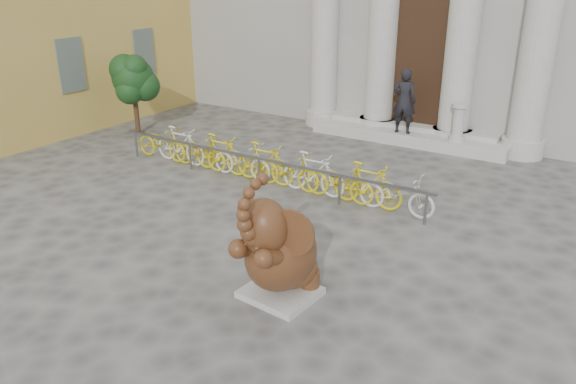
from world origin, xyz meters
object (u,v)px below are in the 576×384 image
Objects in this scene: bike_rack at (265,163)px; tree at (133,79)px; pedestrian at (404,101)px; elephant_statue at (279,252)px.

tree is at bearing 166.74° from bike_rack.
pedestrian is at bearing 24.89° from tree.
tree is (-8.97, 5.52, 0.95)m from elephant_statue.
bike_rack is 4.60× the size of pedestrian.
elephant_statue reaches higher than bike_rack.
elephant_statue is 5.21m from bike_rack.
elephant_statue is at bearing -52.83° from bike_rack.
elephant_statue is 0.88× the size of tree.
elephant_statue is at bearing -31.60° from tree.
bike_rack is 6.12m from tree.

